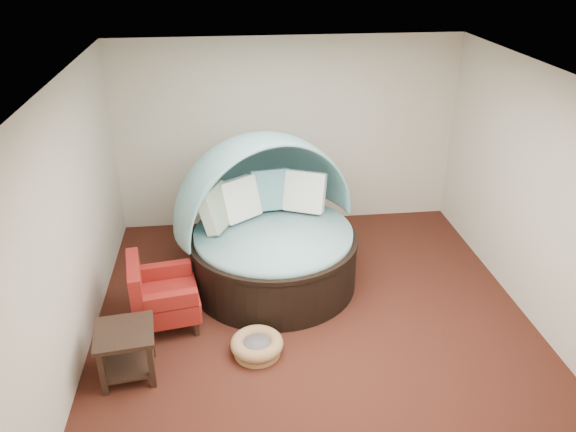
{
  "coord_description": "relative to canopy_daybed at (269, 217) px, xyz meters",
  "views": [
    {
      "loc": [
        -0.91,
        -5.35,
        4.01
      ],
      "look_at": [
        -0.22,
        0.6,
        1.01
      ],
      "focal_mm": 35.0,
      "sensor_mm": 36.0,
      "label": 1
    }
  ],
  "objects": [
    {
      "name": "red_armchair",
      "position": [
        -1.31,
        -0.83,
        -0.49
      ],
      "size": [
        0.85,
        0.85,
        0.87
      ],
      "rotation": [
        0.0,
        0.0,
        0.16
      ],
      "color": "black",
      "rests_on": "floor"
    },
    {
      "name": "pet_basket",
      "position": [
        -0.26,
        -1.45,
        -0.78
      ],
      "size": [
        0.6,
        0.6,
        0.2
      ],
      "rotation": [
        0.0,
        0.0,
        -0.05
      ],
      "color": "#9C7347",
      "rests_on": "floor"
    },
    {
      "name": "floor",
      "position": [
        0.43,
        -0.83,
        -0.89
      ],
      "size": [
        5.0,
        5.0,
        0.0
      ],
      "primitive_type": "plane",
      "color": "#471C14",
      "rests_on": "ground"
    },
    {
      "name": "wall_right",
      "position": [
        2.93,
        -0.83,
        0.51
      ],
      "size": [
        0.0,
        5.0,
        5.0
      ],
      "primitive_type": "plane",
      "rotation": [
        1.57,
        0.0,
        -1.57
      ],
      "color": "beige",
      "rests_on": "floor"
    },
    {
      "name": "side_table",
      "position": [
        -1.57,
        -1.63,
        -0.53
      ],
      "size": [
        0.64,
        0.64,
        0.55
      ],
      "rotation": [
        0.0,
        0.0,
        0.12
      ],
      "color": "black",
      "rests_on": "floor"
    },
    {
      "name": "ceiling",
      "position": [
        0.43,
        -0.83,
        1.91
      ],
      "size": [
        5.0,
        5.0,
        0.0
      ],
      "primitive_type": "plane",
      "rotation": [
        3.14,
        0.0,
        0.0
      ],
      "color": "white",
      "rests_on": "wall_back"
    },
    {
      "name": "wall_left",
      "position": [
        -2.07,
        -0.83,
        0.51
      ],
      "size": [
        0.0,
        5.0,
        5.0
      ],
      "primitive_type": "plane",
      "rotation": [
        1.57,
        0.0,
        1.57
      ],
      "color": "beige",
      "rests_on": "floor"
    },
    {
      "name": "wall_back",
      "position": [
        0.43,
        1.67,
        0.51
      ],
      "size": [
        5.0,
        0.0,
        5.0
      ],
      "primitive_type": "plane",
      "rotation": [
        1.57,
        0.0,
        0.0
      ],
      "color": "beige",
      "rests_on": "floor"
    },
    {
      "name": "canopy_daybed",
      "position": [
        0.0,
        0.0,
        0.0
      ],
      "size": [
        2.74,
        2.7,
        1.92
      ],
      "rotation": [
        0.0,
        0.0,
        0.37
      ],
      "color": "black",
      "rests_on": "floor"
    },
    {
      "name": "wall_front",
      "position": [
        0.43,
        -3.33,
        0.51
      ],
      "size": [
        5.0,
        0.0,
        5.0
      ],
      "primitive_type": "plane",
      "rotation": [
        -1.57,
        0.0,
        0.0
      ],
      "color": "beige",
      "rests_on": "floor"
    }
  ]
}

